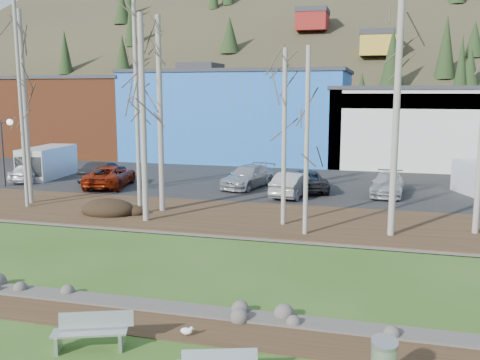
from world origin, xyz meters
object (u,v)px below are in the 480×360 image
(seagull, at_px, (187,331))
(car_2, at_px, (110,176))
(street_lamp, at_px, (1,134))
(car_5, at_px, (307,180))
(car_0, at_px, (32,172))
(car_4, at_px, (293,184))
(car_3, at_px, (248,177))
(van_grey, at_px, (46,162))
(car_1, at_px, (103,172))
(car_6, at_px, (388,184))
(bench_intact, at_px, (92,331))

(seagull, height_order, car_2, car_2)
(street_lamp, xyz_separation_m, car_5, (19.52, 3.68, -2.84))
(car_0, height_order, car_4, car_4)
(seagull, bearing_deg, car_3, 94.06)
(van_grey, bearing_deg, car_1, -14.03)
(car_1, distance_m, car_5, 14.00)
(seagull, xyz_separation_m, car_3, (-3.70, 21.09, 0.69))
(car_4, bearing_deg, car_1, 2.85)
(car_5, bearing_deg, car_3, -19.76)
(street_lamp, height_order, car_3, street_lamp)
(car_6, bearing_deg, car_0, -173.01)
(car_0, distance_m, car_4, 18.55)
(van_grey, bearing_deg, car_4, -11.78)
(car_0, height_order, car_1, car_1)
(car_2, distance_m, car_4, 12.13)
(car_0, xyz_separation_m, car_4, (18.54, -0.59, 0.07))
(bench_intact, xyz_separation_m, car_1, (-11.75, 21.57, 0.40))
(car_5, distance_m, car_6, 4.95)
(bench_intact, xyz_separation_m, van_grey, (-16.81, 22.37, 0.79))
(car_5, relative_size, van_grey, 0.91)
(street_lamp, relative_size, van_grey, 0.85)
(street_lamp, height_order, car_0, street_lamp)
(bench_intact, distance_m, car_2, 22.72)
(car_5, bearing_deg, van_grey, -17.89)
(street_lamp, relative_size, car_3, 0.91)
(car_4, bearing_deg, car_0, 6.97)
(bench_intact, height_order, van_grey, van_grey)
(street_lamp, distance_m, car_6, 24.88)
(car_2, distance_m, car_5, 12.84)
(van_grey, bearing_deg, bench_intact, -58.06)
(bench_intact, height_order, car_5, car_5)
(bench_intact, relative_size, street_lamp, 0.43)
(car_2, bearing_deg, bench_intact, 106.74)
(street_lamp, xyz_separation_m, van_grey, (0.47, 3.89, -2.39))
(car_3, relative_size, van_grey, 0.93)
(van_grey, bearing_deg, car_0, -96.71)
(seagull, distance_m, car_4, 18.94)
(car_0, bearing_deg, van_grey, -92.96)
(car_1, height_order, car_4, same)
(car_3, bearing_deg, car_4, -18.32)
(car_6, bearing_deg, car_4, -157.48)
(seagull, height_order, car_3, car_3)
(car_4, bearing_deg, seagull, 99.88)
(seagull, relative_size, car_3, 0.08)
(bench_intact, height_order, car_3, car_3)
(car_3, height_order, car_6, car_3)
(car_5, bearing_deg, car_1, -14.82)
(car_2, xyz_separation_m, car_3, (8.79, 2.16, -0.00))
(seagull, distance_m, car_2, 22.69)
(bench_intact, xyz_separation_m, car_4, (1.69, 20.17, 0.40))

